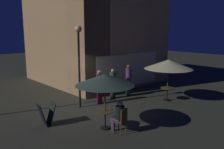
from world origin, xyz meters
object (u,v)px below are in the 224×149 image
Objects in this scene: patron_standing_2 at (128,80)px; patron_standing_3 at (99,87)px; menu_sandwich_board at (47,114)px; patron_seated_0 at (119,114)px; cafe_table_1 at (167,91)px; patio_umbrella_1 at (168,64)px; cafe_table_0 at (105,116)px; patron_standing_1 at (113,84)px; cafe_chair_0 at (122,118)px; patio_umbrella_0 at (105,80)px; street_lamp_near_corner at (79,50)px.

patron_standing_2 reaches higher than patron_standing_3.
patron_seated_0 is (1.66, -2.44, 0.26)m from menu_sandwich_board.
patron_standing_2 is (-0.82, 2.13, 0.41)m from cafe_table_1.
patron_standing_2 is (3.93, 3.34, 0.21)m from patron_seated_0.
cafe_table_1 is at bearing -1.20° from menu_sandwich_board.
patio_umbrella_1 is 2.01× the size of patron_seated_0.
cafe_table_0 is 5.14m from patio_umbrella_1.
patron_standing_1 is 0.92× the size of patron_standing_2.
patron_standing_2 is at bearing -60.95° from cafe_chair_0.
patron_seated_0 is 0.72× the size of patron_standing_3.
patron_standing_3 is (1.83, 2.61, -1.06)m from patio_umbrella_0.
street_lamp_near_corner is at bearing 32.98° from menu_sandwich_board.
street_lamp_near_corner is at bearing 115.16° from patron_standing_2.
menu_sandwich_board is 2.37m from cafe_table_0.
patron_standing_3 is at bearing -40.33° from patron_seated_0.
patron_seated_0 is at bearing -165.61° from patio_umbrella_1.
cafe_table_0 is (-0.75, -2.81, -2.30)m from street_lamp_near_corner.
cafe_table_1 is (6.41, -1.22, 0.06)m from menu_sandwich_board.
patron_standing_3 is at bearing 54.98° from patio_umbrella_0.
patio_umbrella_0 is at bearing -27.51° from patron_standing_1.
street_lamp_near_corner is 2.38× the size of patron_standing_1.
street_lamp_near_corner is at bearing 13.41° from patron_standing_3.
patron_standing_1 is (2.25, 0.08, -1.98)m from street_lamp_near_corner.
cafe_table_0 is 0.32× the size of patio_umbrella_0.
patio_umbrella_1 is at bearing 58.27° from patron_standing_1.
patron_standing_1 reaches higher than patron_seated_0.
cafe_table_0 is 1.43m from patio_umbrella_0.
patio_umbrella_0 is 1.23× the size of patron_standing_2.
patio_umbrella_0 is (0.00, 0.00, 1.43)m from cafe_table_0.
cafe_table_0 is at bearing -172.98° from patio_umbrella_1.
patron_seated_0 is at bearing -20.63° from patron_standing_1.
cafe_table_1 is at bearing -45.00° from patio_umbrella_1.
cafe_table_0 is 1.00× the size of cafe_table_1.
cafe_table_1 is 0.28× the size of patio_umbrella_1.
patron_standing_1 reaches higher than menu_sandwich_board.
patio_umbrella_0 is 5.01m from patron_standing_2.
patio_umbrella_0 reaches higher than cafe_table_1.
menu_sandwich_board is 5.69m from patron_standing_2.
patron_seated_0 is at bearing -165.61° from cafe_table_1.
patio_umbrella_1 reaches higher than menu_sandwich_board.
patron_standing_2 is (-0.82, 2.13, -1.06)m from patio_umbrella_1.
patio_umbrella_1 reaches higher than patron_standing_2.
patio_umbrella_1 is at bearing 135.00° from cafe_table_1.
patron_seated_0 reaches higher than cafe_table_0.
patio_umbrella_1 is at bearing -1.20° from menu_sandwich_board.
menu_sandwich_board is at bearing 37.12° from patron_standing_3.
patron_seated_0 is (0.14, -0.62, 0.20)m from cafe_table_0.
cafe_table_0 is 3.20m from patron_standing_3.
cafe_chair_0 is at bearing -163.95° from cafe_table_1.
street_lamp_near_corner is 2.28× the size of patron_standing_3.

